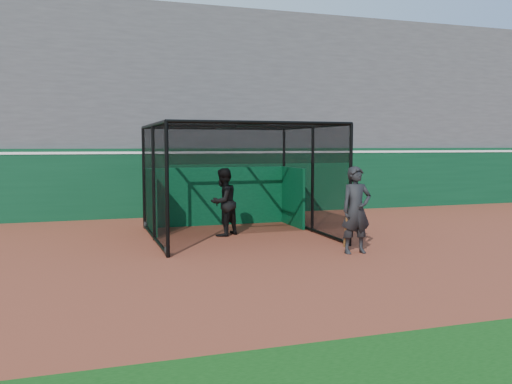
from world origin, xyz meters
name	(u,v)px	position (x,y,z in m)	size (l,w,h in m)	color
ground	(243,263)	(0.00, 0.00, 0.00)	(120.00, 120.00, 0.00)	brown
outfield_wall	(177,181)	(0.00, 8.50, 1.29)	(50.00, 0.50, 2.50)	#0A371E
grandstand	(161,102)	(0.00, 12.27, 4.48)	(50.00, 7.85, 8.95)	#4C4C4F
batting_cage	(237,181)	(0.86, 3.52, 1.58)	(4.83, 4.91, 3.17)	black
batter	(223,202)	(0.49, 3.66, 0.98)	(0.95, 0.74, 1.96)	black
on_deck_player	(356,210)	(2.92, 0.20, 1.06)	(0.77, 0.51, 2.12)	black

